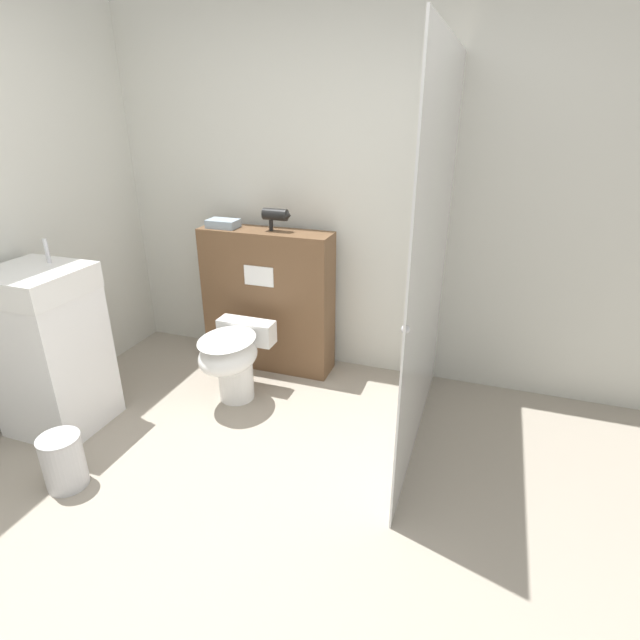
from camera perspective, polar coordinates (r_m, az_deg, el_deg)
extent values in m
plane|color=#9E9384|center=(2.51, -11.96, -24.47)|extent=(12.00, 12.00, 0.00)
cube|color=silver|center=(3.53, 2.77, 13.70)|extent=(8.00, 0.06, 2.50)
cube|color=brown|center=(3.68, -5.95, 2.22)|extent=(0.96, 0.26, 1.04)
cube|color=white|center=(3.49, -7.01, 5.00)|extent=(0.22, 0.01, 0.14)
cube|color=silver|center=(2.67, 12.60, 5.91)|extent=(0.01, 1.52, 2.13)
sphere|color=#B2B2B7|center=(2.01, 9.74, -1.07)|extent=(0.04, 0.04, 0.04)
cylinder|color=white|center=(3.42, -9.59, -6.28)|extent=(0.23, 0.23, 0.34)
ellipsoid|color=white|center=(3.27, -10.45, -4.01)|extent=(0.36, 0.44, 0.21)
ellipsoid|color=white|center=(3.22, -10.60, -2.20)|extent=(0.35, 0.44, 0.02)
cube|color=white|center=(3.46, -8.39, -1.25)|extent=(0.39, 0.13, 0.16)
cube|color=white|center=(3.39, -28.25, -4.27)|extent=(0.51, 0.49, 0.86)
cube|color=white|center=(3.21, -29.95, 3.77)|extent=(0.52, 0.50, 0.15)
cylinder|color=silver|center=(3.26, -28.75, 6.95)|extent=(0.02, 0.02, 0.14)
cylinder|color=black|center=(3.47, -5.14, 11.93)|extent=(0.17, 0.08, 0.08)
cone|color=black|center=(3.43, -3.58, 11.85)|extent=(0.03, 0.07, 0.07)
cylinder|color=black|center=(3.50, -5.62, 10.98)|extent=(0.03, 0.03, 0.11)
cube|color=#8C9EAD|center=(3.64, -11.02, 10.77)|extent=(0.21, 0.14, 0.06)
cylinder|color=silver|center=(2.99, -27.24, -14.27)|extent=(0.21, 0.21, 0.29)
cylinder|color=silver|center=(2.91, -27.78, -11.90)|extent=(0.21, 0.21, 0.01)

